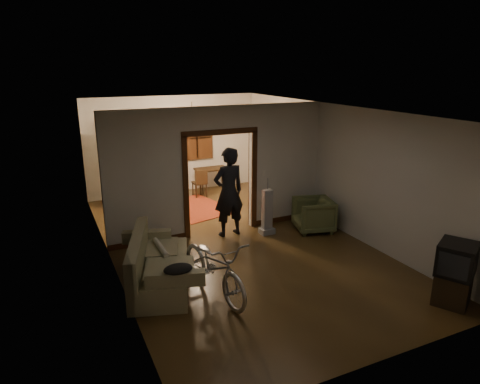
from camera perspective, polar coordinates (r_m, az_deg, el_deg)
floor at (r=9.15m, az=-0.80°, el=-6.73°), size 5.00×8.50×0.01m
ceiling at (r=8.44m, az=-0.88°, el=11.01°), size 5.00×8.50×0.01m
wall_back at (r=12.60m, az=-8.86°, el=6.24°), size 5.00×0.02×2.80m
wall_left at (r=8.03m, az=-17.32°, el=-0.24°), size 0.02×8.50×2.80m
wall_right at (r=9.95m, az=12.43°, el=3.30°), size 0.02×8.50×2.80m
partition_wall at (r=9.36m, az=-2.73°, el=2.84°), size 5.00×0.14×2.80m
door_casing at (r=9.43m, az=-2.71°, el=1.07°), size 1.74×0.20×2.32m
far_window at (r=12.74m, az=-5.80°, el=7.16°), size 0.98×0.06×1.28m
chandelier at (r=10.80m, az=-6.40°, el=9.73°), size 0.24×0.24×0.24m
light_switch at (r=9.76m, az=3.16°, el=2.51°), size 0.08×0.01×0.12m
sofa at (r=7.46m, az=-10.65°, el=-8.76°), size 1.48×2.19×0.92m
rolled_paper at (r=7.72m, az=-10.53°, el=-7.31°), size 0.10×0.77×0.10m
jacket at (r=6.59m, az=-8.26°, el=-10.12°), size 0.44×0.33×0.13m
bicycle at (r=7.03m, az=-3.47°, el=-9.81°), size 0.93×1.97×1.00m
armchair at (r=9.79m, az=9.75°, el=-3.02°), size 1.01×0.99×0.75m
tv_stand at (r=7.65m, az=26.45°, el=-11.46°), size 0.72×0.70×0.49m
crt_tv at (r=7.44m, az=26.95°, el=-7.96°), size 0.77×0.75×0.51m
vacuum at (r=9.45m, az=3.63°, el=-2.66°), size 0.34×0.29×1.02m
person at (r=9.23m, az=-1.52°, el=-0.02°), size 0.76×0.54×1.96m
oriental_rug at (r=11.32m, az=-6.00°, el=-2.11°), size 1.92×2.25×0.01m
locker at (r=11.86m, az=-14.49°, el=3.18°), size 1.07×0.75×1.96m
globe at (r=11.68m, az=-14.83°, el=7.77°), size 0.28×0.28×0.28m
desk at (r=12.66m, az=-3.80°, el=1.59°), size 1.07×0.81×0.70m
desk_chair at (r=12.20m, az=-5.43°, el=1.22°), size 0.37×0.37×0.81m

